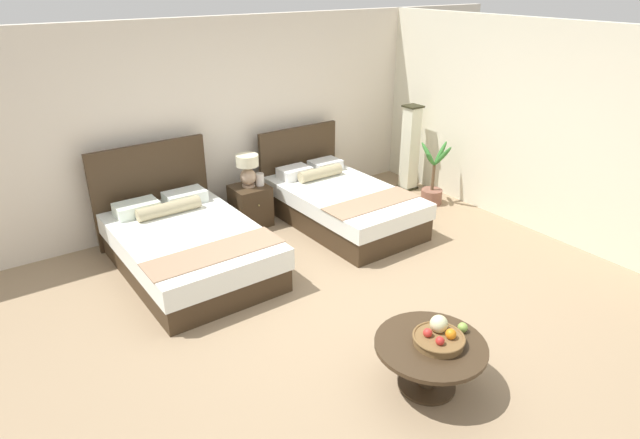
# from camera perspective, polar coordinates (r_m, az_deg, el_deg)

# --- Properties ---
(ground_plane) EXTENTS (9.70, 9.30, 0.02)m
(ground_plane) POSITION_cam_1_polar(r_m,az_deg,el_deg) (5.54, 3.45, -8.92)
(ground_plane) COLOR #987F60
(wall_back) EXTENTS (9.70, 0.12, 2.58)m
(wall_back) POSITION_cam_1_polar(r_m,az_deg,el_deg) (7.27, -10.54, 10.27)
(wall_back) COLOR silver
(wall_back) RESTS_ON ground
(wall_side_right) EXTENTS (0.12, 4.90, 2.58)m
(wall_side_right) POSITION_cam_1_polar(r_m,az_deg,el_deg) (7.38, 20.87, 9.30)
(wall_side_right) COLOR beige
(wall_side_right) RESTS_ON ground
(bed_near_window) EXTENTS (1.45, 2.15, 1.22)m
(bed_near_window) POSITION_cam_1_polar(r_m,az_deg,el_deg) (6.18, -13.95, -2.60)
(bed_near_window) COLOR #3B2B1B
(bed_near_window) RESTS_ON ground
(bed_near_corner) EXTENTS (1.29, 2.15, 1.09)m
(bed_near_corner) POSITION_cam_1_polar(r_m,az_deg,el_deg) (7.12, 2.10, 1.79)
(bed_near_corner) COLOR #3B2B1B
(bed_near_corner) RESTS_ON ground
(nightstand) EXTENTS (0.45, 0.46, 0.54)m
(nightstand) POSITION_cam_1_polar(r_m,az_deg,el_deg) (7.12, -7.38, 1.48)
(nightstand) COLOR #3B2B1B
(nightstand) RESTS_ON ground
(table_lamp) EXTENTS (0.29, 0.29, 0.42)m
(table_lamp) POSITION_cam_1_polar(r_m,az_deg,el_deg) (6.95, -7.68, 5.44)
(table_lamp) COLOR tan
(table_lamp) RESTS_ON nightstand
(vase) EXTENTS (0.11, 0.11, 0.16)m
(vase) POSITION_cam_1_polar(r_m,az_deg,el_deg) (7.02, -6.39, 4.26)
(vase) COLOR silver
(vase) RESTS_ON nightstand
(coffee_table) EXTENTS (0.88, 0.88, 0.42)m
(coffee_table) POSITION_cam_1_polar(r_m,az_deg,el_deg) (4.45, 11.56, -13.86)
(coffee_table) COLOR #3B2B1B
(coffee_table) RESTS_ON ground
(fruit_bowl) EXTENTS (0.41, 0.41, 0.19)m
(fruit_bowl) POSITION_cam_1_polar(r_m,az_deg,el_deg) (4.37, 12.49, -12.01)
(fruit_bowl) COLOR brown
(fruit_bowl) RESTS_ON coffee_table
(loose_apple) EXTENTS (0.08, 0.08, 0.08)m
(loose_apple) POSITION_cam_1_polar(r_m,az_deg,el_deg) (4.54, 14.89, -11.01)
(loose_apple) COLOR #88AE48
(loose_apple) RESTS_ON coffee_table
(floor_lamp_corner) EXTENTS (0.24, 0.24, 1.29)m
(floor_lamp_corner) POSITION_cam_1_polar(r_m,az_deg,el_deg) (8.28, 9.53, 7.47)
(floor_lamp_corner) COLOR black
(floor_lamp_corner) RESTS_ON ground
(potted_palm) EXTENTS (0.47, 0.54, 0.92)m
(potted_palm) POSITION_cam_1_polar(r_m,az_deg,el_deg) (7.91, 11.82, 3.35)
(potted_palm) COLOR brown
(potted_palm) RESTS_ON ground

